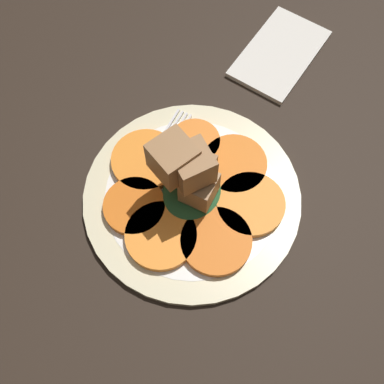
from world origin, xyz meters
The scene contains 12 objects.
table_slab centered at (0.00, 0.00, 1.00)cm, with size 120.00×120.00×2.00cm, color black.
plate centered at (0.00, 0.00, 2.52)cm, with size 29.40×29.40×1.05cm.
carrot_slice_0 centered at (-6.88, 2.36, 3.63)cm, with size 9.01×9.01×1.06cm, color orange.
carrot_slice_1 centered at (-6.85, -4.10, 3.63)cm, with size 7.09×7.09×1.06cm, color orange.
carrot_slice_2 centered at (-0.63, -8.13, 3.63)cm, with size 9.46×9.46×1.06cm, color orange.
carrot_slice_3 centered at (5.77, -5.30, 3.63)cm, with size 8.20×8.20×1.06cm, color orange.
carrot_slice_4 centered at (7.17, 0.36, 3.63)cm, with size 9.27×9.27×1.06cm, color orange.
carrot_slice_5 centered at (3.86, 6.29, 3.63)cm, with size 9.19×9.19×1.06cm, color orange.
carrot_slice_6 centered at (-3.02, 7.32, 3.63)cm, with size 9.10×9.10×1.06cm, color orange.
center_pile centered at (-0.20, -0.48, 8.33)cm, with size 8.66×9.21×11.23cm.
fork centered at (-1.83, -7.15, 3.30)cm, with size 18.12×3.78×0.40cm.
napkin centered at (-28.28, -2.29, 2.40)cm, with size 16.48×9.89×0.80cm.
Camera 1 is at (22.14, 14.80, 61.95)cm, focal length 45.00 mm.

